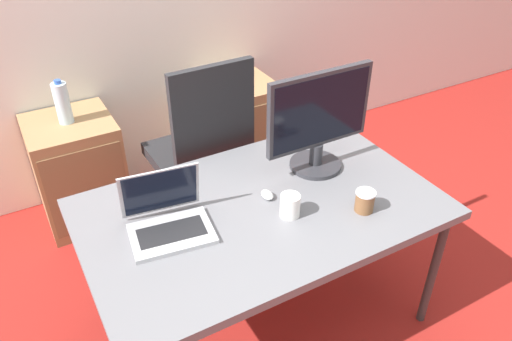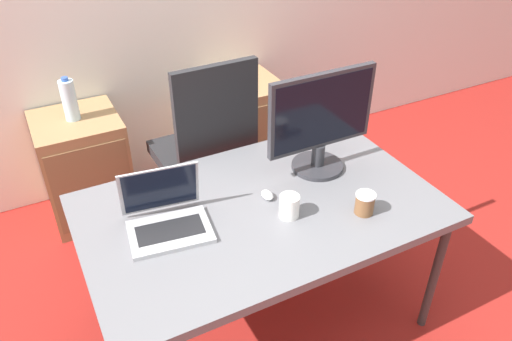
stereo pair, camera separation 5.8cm
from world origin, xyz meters
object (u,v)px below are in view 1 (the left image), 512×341
monitor (319,121)px  coffee_cup_brown (365,201)px  laptop_center (168,219)px  coffee_cup_white (290,206)px  cabinet_right (238,128)px  cabinet_left (79,171)px  office_chair (202,169)px  mouse (267,195)px  water_bottle (62,103)px

monitor → coffee_cup_brown: size_ratio=5.54×
laptop_center → monitor: monitor is taller
laptop_center → coffee_cup_white: (0.46, -0.16, -0.00)m
cabinet_right → laptop_center: laptop_center is taller
laptop_center → cabinet_right: bearing=52.3°
coffee_cup_white → monitor: bearing=39.5°
coffee_cup_white → cabinet_left: bearing=114.7°
cabinet_right → coffee_cup_white: size_ratio=6.71×
cabinet_left → monitor: monitor is taller
monitor → coffee_cup_white: size_ratio=5.30×
office_chair → mouse: (0.00, -0.72, 0.29)m
cabinet_right → mouse: bearing=-111.5°
mouse → cabinet_left: bearing=116.4°
monitor → laptop_center: bearing=-173.7°
cabinet_right → coffee_cup_white: bearing=-108.5°
cabinet_right → mouse: (-0.47, -1.20, 0.39)m
laptop_center → coffee_cup_brown: size_ratio=3.69×
cabinet_left → coffee_cup_white: coffee_cup_white is taller
office_chair → mouse: size_ratio=15.80×
cabinet_left → coffee_cup_white: bearing=-65.3°
office_chair → cabinet_right: 0.69m
water_bottle → coffee_cup_white: size_ratio=2.58×
water_bottle → coffee_cup_brown: size_ratio=2.70×
water_bottle → mouse: bearing=-63.6°
cabinet_right → water_bottle: size_ratio=2.60×
coffee_cup_brown → cabinet_left: bearing=121.5°
mouse → laptop_center: bearing=178.0°
laptop_center → mouse: laptop_center is taller
laptop_center → monitor: 0.79m
office_chair → laptop_center: size_ratio=3.22×
mouse → water_bottle: bearing=116.4°
cabinet_left → coffee_cup_brown: coffee_cup_brown is taller
mouse → coffee_cup_white: bearing=-81.5°
office_chair → mouse: 0.77m
office_chair → laptop_center: office_chair is taller
monitor → mouse: bearing=-162.7°
water_bottle → laptop_center: (0.15, -1.19, -0.03)m
coffee_cup_white → coffee_cup_brown: 0.31m
cabinet_left → water_bottle: (0.00, 0.00, 0.45)m
mouse → coffee_cup_white: 0.15m
coffee_cup_white → mouse: bearing=98.5°
cabinet_left → coffee_cup_brown: size_ratio=7.02×
office_chair → water_bottle: size_ratio=4.41×
monitor → mouse: (-0.32, -0.10, -0.23)m
water_bottle → mouse: water_bottle is taller
water_bottle → coffee_cup_brown: (0.90, -1.47, -0.03)m
water_bottle → coffee_cup_white: (0.62, -1.35, -0.03)m
laptop_center → monitor: bearing=6.3°
cabinet_right → coffee_cup_white: (-0.45, -1.35, 0.42)m
office_chair → monitor: bearing=-62.4°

